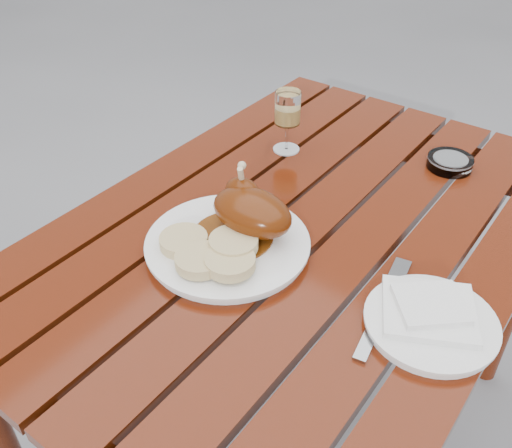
{
  "coord_description": "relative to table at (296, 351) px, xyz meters",
  "views": [
    {
      "loc": [
        0.45,
        -0.77,
        1.42
      ],
      "look_at": [
        -0.05,
        -0.09,
        0.78
      ],
      "focal_mm": 40.0,
      "sensor_mm": 36.0,
      "label": 1
    }
  ],
  "objects": [
    {
      "name": "ground",
      "position": [
        0.0,
        0.0,
        -0.38
      ],
      "size": [
        60.0,
        60.0,
        0.0
      ],
      "primitive_type": "plane",
      "color": "slate",
      "rests_on": "ground"
    },
    {
      "name": "table",
      "position": [
        0.0,
        0.0,
        0.0
      ],
      "size": [
        0.8,
        1.2,
        0.75
      ],
      "primitive_type": "cube",
      "color": "maroon",
      "rests_on": "ground"
    },
    {
      "name": "dinner_plate",
      "position": [
        -0.07,
        -0.15,
        0.38
      ],
      "size": [
        0.35,
        0.35,
        0.02
      ],
      "primitive_type": "cylinder",
      "rotation": [
        0.0,
        0.0,
        -0.16
      ],
      "color": "white",
      "rests_on": "table"
    },
    {
      "name": "roast_duck",
      "position": [
        -0.06,
        -0.1,
        0.44
      ],
      "size": [
        0.17,
        0.16,
        0.12
      ],
      "color": "#622E0B",
      "rests_on": "dinner_plate"
    },
    {
      "name": "bread_dumplings",
      "position": [
        -0.06,
        -0.2,
        0.41
      ],
      "size": [
        0.2,
        0.15,
        0.03
      ],
      "color": "#D9C484",
      "rests_on": "dinner_plate"
    },
    {
      "name": "wine_glass",
      "position": [
        -0.19,
        0.22,
        0.45
      ],
      "size": [
        0.08,
        0.08,
        0.15
      ],
      "primitive_type": "cylinder",
      "rotation": [
        0.0,
        0.0,
        0.28
      ],
      "color": "#F4CB6E",
      "rests_on": "table"
    },
    {
      "name": "side_plate",
      "position": [
        0.31,
        -0.11,
        0.38
      ],
      "size": [
        0.25,
        0.25,
        0.02
      ],
      "primitive_type": "cylinder",
      "rotation": [
        0.0,
        0.0,
        0.22
      ],
      "color": "white",
      "rests_on": "table"
    },
    {
      "name": "napkin",
      "position": [
        0.3,
        -0.1,
        0.4
      ],
      "size": [
        0.19,
        0.18,
        0.01
      ],
      "primitive_type": "cube",
      "rotation": [
        0.0,
        0.0,
        0.47
      ],
      "color": "white",
      "rests_on": "side_plate"
    },
    {
      "name": "ashtray",
      "position": [
        0.15,
        0.37,
        0.39
      ],
      "size": [
        0.13,
        0.13,
        0.03
      ],
      "primitive_type": "cylinder",
      "rotation": [
        0.0,
        0.0,
        -0.32
      ],
      "color": "#B2B7BC",
      "rests_on": "table"
    },
    {
      "name": "fork",
      "position": [
        -0.15,
        -0.1,
        0.38
      ],
      "size": [
        0.09,
        0.2,
        0.01
      ],
      "primitive_type": "cube",
      "rotation": [
        0.0,
        0.0,
        -0.32
      ],
      "color": "gray",
      "rests_on": "table"
    },
    {
      "name": "knife",
      "position": [
        0.23,
        -0.13,
        0.38
      ],
      "size": [
        0.06,
        0.22,
        0.01
      ],
      "primitive_type": "cube",
      "rotation": [
        0.0,
        0.0,
        0.17
      ],
      "color": "gray",
      "rests_on": "table"
    }
  ]
}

